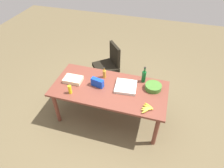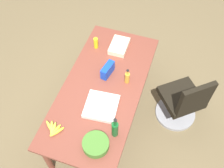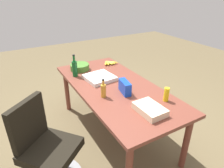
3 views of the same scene
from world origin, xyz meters
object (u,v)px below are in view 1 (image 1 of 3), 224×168
at_px(dressing_bottle, 104,74).
at_px(pizza_box, 126,87).
at_px(office_chair, 108,69).
at_px(salad_bowl, 153,87).
at_px(wine_bottle, 144,76).
at_px(banana_bunch, 147,108).
at_px(sheet_cake, 73,80).
at_px(mustard_bottle, 70,89).
at_px(conference_table, 109,91).
at_px(chip_bag_blue, 97,83).

xyz_separation_m(dressing_bottle, pizza_box, (-0.44, 0.17, -0.06)).
height_order(office_chair, salad_bowl, office_chair).
relative_size(wine_bottle, banana_bunch, 1.28).
xyz_separation_m(pizza_box, sheet_cake, (0.94, 0.09, 0.01)).
height_order(pizza_box, wine_bottle, wine_bottle).
bearing_deg(dressing_bottle, banana_bunch, 147.42).
relative_size(mustard_bottle, wine_bottle, 0.51).
bearing_deg(mustard_bottle, sheet_cake, -73.74).
bearing_deg(banana_bunch, dressing_bottle, -32.58).
bearing_deg(salad_bowl, mustard_bottle, 20.57).
height_order(office_chair, banana_bunch, office_chair).
relative_size(pizza_box, sheet_cake, 1.12).
xyz_separation_m(conference_table, pizza_box, (-0.27, -0.08, 0.10)).
distance_m(conference_table, banana_bunch, 0.77).
relative_size(dressing_bottle, banana_bunch, 0.91).
distance_m(dressing_bottle, wine_bottle, 0.71).
bearing_deg(dressing_bottle, chip_bag_blue, 81.38).
bearing_deg(conference_table, chip_bag_blue, 2.23).
bearing_deg(mustard_bottle, chip_bag_blue, -141.89).
bearing_deg(dressing_bottle, sheet_cake, 27.44).
distance_m(sheet_cake, salad_bowl, 1.41).
bearing_deg(sheet_cake, mustard_bottle, 106.26).
bearing_deg(wine_bottle, banana_bunch, 104.87).
relative_size(office_chair, wine_bottle, 3.03).
xyz_separation_m(dressing_bottle, wine_bottle, (-0.70, -0.08, 0.04)).
xyz_separation_m(pizza_box, chip_bag_blue, (0.48, 0.09, 0.05)).
xyz_separation_m(conference_table, banana_bunch, (-0.70, 0.30, 0.10)).
bearing_deg(pizza_box, conference_table, 11.86).
distance_m(dressing_bottle, salad_bowl, 0.90).
bearing_deg(banana_bunch, conference_table, -23.49).
height_order(wine_bottle, banana_bunch, wine_bottle).
height_order(conference_table, salad_bowl, salad_bowl).
height_order(office_chair, wine_bottle, wine_bottle).
distance_m(chip_bag_blue, salad_bowl, 0.96).
height_order(sheet_cake, salad_bowl, salad_bowl).
bearing_deg(salad_bowl, pizza_box, 12.98).
xyz_separation_m(mustard_bottle, dressing_bottle, (-0.42, -0.56, 0.01)).
distance_m(sheet_cake, chip_bag_blue, 0.46).
relative_size(salad_bowl, banana_bunch, 1.14).
height_order(dressing_bottle, wine_bottle, wine_bottle).
bearing_deg(mustard_bottle, conference_table, -152.73).
distance_m(mustard_bottle, sheet_cake, 0.31).
distance_m(conference_table, salad_bowl, 0.76).
relative_size(office_chair, pizza_box, 2.63).
bearing_deg(wine_bottle, sheet_cake, 15.71).
relative_size(conference_table, office_chair, 2.09).
bearing_deg(office_chair, conference_table, 108.91).
bearing_deg(salad_bowl, dressing_bottle, -4.13).
relative_size(conference_table, sheet_cake, 6.18).
bearing_deg(pizza_box, mustard_bottle, 18.81).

